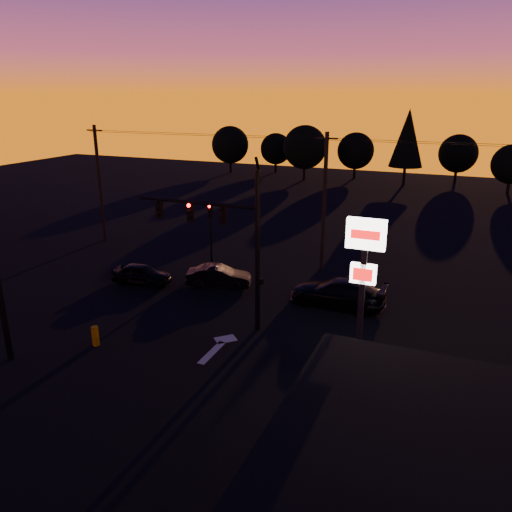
{
  "coord_description": "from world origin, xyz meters",
  "views": [
    {
      "loc": [
        10.2,
        -16.9,
        11.3
      ],
      "look_at": [
        1.0,
        5.0,
        3.5
      ],
      "focal_mm": 35.0,
      "sensor_mm": 36.0,
      "label": 1
    }
  ],
  "objects_px": {
    "pylon_sign": "(364,266)",
    "suv_parked": "(483,448)",
    "bollard": "(95,336)",
    "car_left": "(141,274)",
    "car_mid": "(219,276)",
    "secondary_signal": "(211,226)",
    "car_right": "(337,293)",
    "traffic_signal_mast": "(227,231)"
  },
  "relations": [
    {
      "from": "traffic_signal_mast",
      "to": "car_left",
      "type": "distance_m",
      "value": 9.1
    },
    {
      "from": "pylon_sign",
      "to": "car_right",
      "type": "xyz_separation_m",
      "value": [
        -2.54,
        6.89,
        -4.14
      ]
    },
    {
      "from": "secondary_signal",
      "to": "car_right",
      "type": "xyz_separation_m",
      "value": [
        9.46,
        -3.1,
        -2.09
      ]
    },
    {
      "from": "secondary_signal",
      "to": "traffic_signal_mast",
      "type": "bearing_deg",
      "value": -56.81
    },
    {
      "from": "car_mid",
      "to": "car_right",
      "type": "distance_m",
      "value": 7.41
    },
    {
      "from": "car_mid",
      "to": "car_right",
      "type": "xyz_separation_m",
      "value": [
        7.4,
        -0.11,
        0.13
      ]
    },
    {
      "from": "car_left",
      "to": "car_right",
      "type": "bearing_deg",
      "value": -90.29
    },
    {
      "from": "secondary_signal",
      "to": "suv_parked",
      "type": "xyz_separation_m",
      "value": [
        16.75,
        -13.61,
        -2.22
      ]
    },
    {
      "from": "traffic_signal_mast",
      "to": "car_mid",
      "type": "distance_m",
      "value": 6.84
    },
    {
      "from": "car_mid",
      "to": "bollard",
      "type": "bearing_deg",
      "value": 150.86
    },
    {
      "from": "car_mid",
      "to": "traffic_signal_mast",
      "type": "bearing_deg",
      "value": -164.83
    },
    {
      "from": "secondary_signal",
      "to": "car_right",
      "type": "bearing_deg",
      "value": -18.13
    },
    {
      "from": "pylon_sign",
      "to": "suv_parked",
      "type": "xyz_separation_m",
      "value": [
        4.75,
        -3.63,
        -4.27
      ]
    },
    {
      "from": "traffic_signal_mast",
      "to": "car_left",
      "type": "height_order",
      "value": "traffic_signal_mast"
    },
    {
      "from": "secondary_signal",
      "to": "car_right",
      "type": "distance_m",
      "value": 10.18
    },
    {
      "from": "pylon_sign",
      "to": "car_left",
      "type": "height_order",
      "value": "pylon_sign"
    },
    {
      "from": "bollard",
      "to": "car_left",
      "type": "bearing_deg",
      "value": 109.67
    },
    {
      "from": "suv_parked",
      "to": "traffic_signal_mast",
      "type": "bearing_deg",
      "value": 150.95
    },
    {
      "from": "secondary_signal",
      "to": "pylon_sign",
      "type": "xyz_separation_m",
      "value": [
        12.0,
        -9.99,
        2.05
      ]
    },
    {
      "from": "car_left",
      "to": "car_mid",
      "type": "bearing_deg",
      "value": -78.83
    },
    {
      "from": "car_left",
      "to": "suv_parked",
      "type": "xyz_separation_m",
      "value": [
        19.28,
        -9.12,
        0.01
      ]
    },
    {
      "from": "secondary_signal",
      "to": "car_left",
      "type": "height_order",
      "value": "secondary_signal"
    },
    {
      "from": "car_left",
      "to": "car_right",
      "type": "distance_m",
      "value": 12.08
    },
    {
      "from": "car_mid",
      "to": "car_right",
      "type": "bearing_deg",
      "value": -107.91
    },
    {
      "from": "traffic_signal_mast",
      "to": "car_mid",
      "type": "xyz_separation_m",
      "value": [
        -2.84,
        4.5,
        -4.3
      ]
    },
    {
      "from": "traffic_signal_mast",
      "to": "car_mid",
      "type": "bearing_deg",
      "value": 122.24
    },
    {
      "from": "car_left",
      "to": "car_mid",
      "type": "xyz_separation_m",
      "value": [
        4.59,
        1.5,
        0.01
      ]
    },
    {
      "from": "traffic_signal_mast",
      "to": "secondary_signal",
      "type": "xyz_separation_m",
      "value": [
        -4.9,
        7.49,
        -2.07
      ]
    },
    {
      "from": "secondary_signal",
      "to": "pylon_sign",
      "type": "bearing_deg",
      "value": -39.77
    },
    {
      "from": "traffic_signal_mast",
      "to": "pylon_sign",
      "type": "height_order",
      "value": "traffic_signal_mast"
    },
    {
      "from": "bollard",
      "to": "car_mid",
      "type": "height_order",
      "value": "car_mid"
    },
    {
      "from": "bollard",
      "to": "suv_parked",
      "type": "height_order",
      "value": "suv_parked"
    },
    {
      "from": "traffic_signal_mast",
      "to": "secondary_signal",
      "type": "relative_size",
      "value": 1.97
    },
    {
      "from": "car_mid",
      "to": "car_right",
      "type": "relative_size",
      "value": 0.73
    },
    {
      "from": "bollard",
      "to": "car_left",
      "type": "distance_m",
      "value": 7.94
    },
    {
      "from": "car_left",
      "to": "car_right",
      "type": "height_order",
      "value": "car_right"
    },
    {
      "from": "traffic_signal_mast",
      "to": "bollard",
      "type": "bearing_deg",
      "value": -136.78
    },
    {
      "from": "secondary_signal",
      "to": "pylon_sign",
      "type": "relative_size",
      "value": 0.64
    },
    {
      "from": "bollard",
      "to": "suv_parked",
      "type": "distance_m",
      "value": 16.69
    },
    {
      "from": "car_right",
      "to": "secondary_signal",
      "type": "bearing_deg",
      "value": -105.22
    },
    {
      "from": "pylon_sign",
      "to": "suv_parked",
      "type": "height_order",
      "value": "pylon_sign"
    },
    {
      "from": "pylon_sign",
      "to": "car_right",
      "type": "height_order",
      "value": "pylon_sign"
    }
  ]
}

